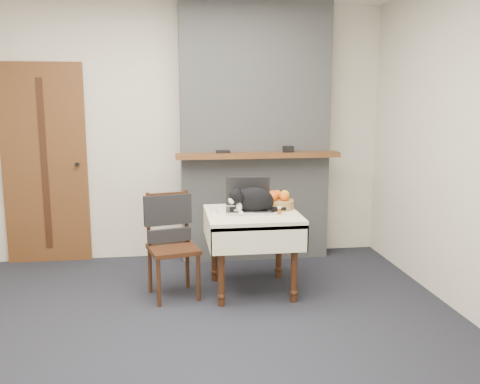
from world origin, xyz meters
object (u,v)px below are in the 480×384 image
at_px(side_table, 252,225).
at_px(chair, 170,230).
at_px(cream_jar, 214,209).
at_px(cat, 254,200).
at_px(pill_bottle, 279,210).
at_px(door, 45,164).
at_px(laptop, 248,202).
at_px(fruit_basket, 278,201).

height_order(side_table, chair, chair).
distance_m(side_table, cream_jar, 0.36).
distance_m(cat, cream_jar, 0.35).
height_order(cat, pill_bottle, cat).
bearing_deg(door, pill_bottle, -30.34).
bearing_deg(laptop, chair, -170.10).
height_order(door, side_table, door).
xyz_separation_m(laptop, fruit_basket, (0.27, 0.05, -0.01)).
bearing_deg(door, fruit_basket, -24.91).
distance_m(laptop, fruit_basket, 0.28).
xyz_separation_m(cream_jar, fruit_basket, (0.58, 0.11, 0.03)).
relative_size(fruit_basket, chair, 0.31).
height_order(door, cream_jar, door).
distance_m(laptop, pill_bottle, 0.30).
bearing_deg(side_table, pill_bottle, -28.20).
height_order(laptop, fruit_basket, laptop).
bearing_deg(laptop, door, 157.58).
height_order(cat, fruit_basket, cat).
bearing_deg(door, cat, -30.62).
distance_m(cream_jar, chair, 0.41).
bearing_deg(side_table, laptop, 106.80).
relative_size(pill_bottle, fruit_basket, 0.25).
height_order(cream_jar, pill_bottle, pill_bottle).
relative_size(door, fruit_basket, 7.29).
distance_m(door, side_table, 2.26).
height_order(side_table, cream_jar, cream_jar).
xyz_separation_m(laptop, pill_bottle, (0.23, -0.19, -0.04)).
height_order(door, cat, door).
xyz_separation_m(fruit_basket, chair, (-0.95, -0.08, -0.20)).
bearing_deg(cat, fruit_basket, 5.58).
xyz_separation_m(side_table, chair, (-0.70, 0.04, -0.03)).
distance_m(door, pill_bottle, 2.48).
bearing_deg(cream_jar, chair, 176.16).
bearing_deg(laptop, cream_jar, -161.61).
distance_m(cream_jar, pill_bottle, 0.55).
bearing_deg(side_table, cat, -37.30).
relative_size(laptop, chair, 0.48).
distance_m(side_table, chair, 0.70).
bearing_deg(cream_jar, laptop, 11.72).
bearing_deg(pill_bottle, cat, 152.48).
relative_size(cream_jar, fruit_basket, 0.24).
bearing_deg(laptop, cat, -60.72).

